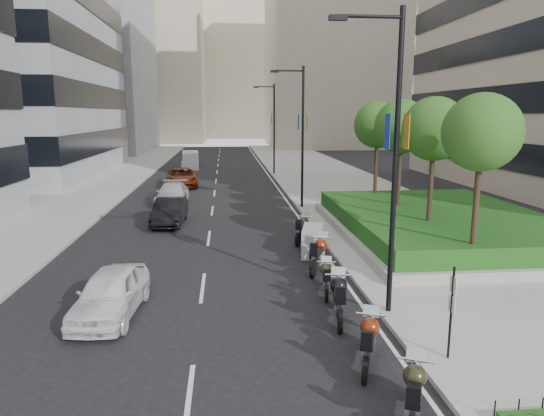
{
  "coord_description": "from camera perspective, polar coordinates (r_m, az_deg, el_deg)",
  "views": [
    {
      "loc": [
        -0.62,
        -12.61,
        6.1
      ],
      "look_at": [
        1.41,
        8.31,
        2.0
      ],
      "focal_mm": 32.0,
      "sensor_mm": 36.0,
      "label": 1
    }
  ],
  "objects": [
    {
      "name": "motorcycle_6",
      "position": [
        23.44,
        3.61,
        -2.5
      ],
      "size": [
        1.11,
        2.2,
        1.16
      ],
      "rotation": [
        0.0,
        0.0,
        1.17
      ],
      "color": "black",
      "rests_on": "ground"
    },
    {
      "name": "motorcycle_5",
      "position": [
        21.34,
        4.77,
        -3.88
      ],
      "size": [
        1.27,
        2.18,
        1.24
      ],
      "rotation": [
        0.0,
        0.0,
        1.34
      ],
      "color": "black",
      "rests_on": "ground"
    },
    {
      "name": "tree_0",
      "position": [
        18.96,
        23.46,
        8.1
      ],
      "size": [
        2.8,
        2.8,
        6.3
      ],
      "color": "#332319",
      "rests_on": "planter"
    },
    {
      "name": "car_c",
      "position": [
        33.77,
        -11.64,
        1.64
      ],
      "size": [
        2.04,
        4.98,
        1.44
      ],
      "primitive_type": "imported",
      "rotation": [
        0.0,
        0.0,
        0.0
      ],
      "color": "#BDBDBF",
      "rests_on": "ground"
    },
    {
      "name": "sidewalk_right",
      "position": [
        44.1,
        7.13,
        3.1
      ],
      "size": [
        10.0,
        100.0,
        0.15
      ],
      "primitive_type": "cube",
      "color": "#9E9B93",
      "rests_on": "ground"
    },
    {
      "name": "tree_1",
      "position": [
        22.55,
        18.54,
        8.76
      ],
      "size": [
        2.8,
        2.8,
        6.3
      ],
      "color": "#332319",
      "rests_on": "planter"
    },
    {
      "name": "lamp_post_2",
      "position": [
        48.86,
        0.06,
        9.82
      ],
      "size": [
        2.34,
        0.45,
        9.0
      ],
      "color": "black",
      "rests_on": "ground"
    },
    {
      "name": "motorcycle_0",
      "position": [
        10.73,
        16.32,
        -20.32
      ],
      "size": [
        1.07,
        2.08,
        1.1
      ],
      "rotation": [
        0.0,
        0.0,
        1.16
      ],
      "color": "black",
      "rests_on": "ground"
    },
    {
      "name": "tree_2",
      "position": [
        26.26,
        14.99,
        9.2
      ],
      "size": [
        2.8,
        2.8,
        6.3
      ],
      "color": "#332319",
      "rests_on": "planter"
    },
    {
      "name": "parking_sign",
      "position": [
        12.79,
        20.36,
        -10.98
      ],
      "size": [
        0.06,
        0.32,
        2.5
      ],
      "color": "black",
      "rests_on": "ground"
    },
    {
      "name": "building_cream_right",
      "position": [
        96.07,
        8.55,
        18.03
      ],
      "size": [
        28.0,
        24.0,
        36.0
      ],
      "primitive_type": "cube",
      "color": "#B7AD93",
      "rests_on": "ground"
    },
    {
      "name": "ground",
      "position": [
        14.02,
        -2.55,
        -14.75
      ],
      "size": [
        160.0,
        160.0,
        0.0
      ],
      "primitive_type": "plane",
      "color": "black",
      "rests_on": "ground"
    },
    {
      "name": "lane_edge",
      "position": [
        43.26,
        0.25,
        2.94
      ],
      "size": [
        0.12,
        100.0,
        0.01
      ],
      "primitive_type": "cube",
      "color": "silver",
      "rests_on": "ground"
    },
    {
      "name": "building_cream_centre",
      "position": [
        133.26,
        -4.57,
        16.55
      ],
      "size": [
        30.0,
        24.0,
        38.0
      ],
      "primitive_type": "cube",
      "color": "#B7AD93",
      "rests_on": "ground"
    },
    {
      "name": "lamp_post_1",
      "position": [
        31.0,
        3.35,
        9.1
      ],
      "size": [
        2.34,
        0.45,
        9.0
      ],
      "color": "black",
      "rests_on": "ground"
    },
    {
      "name": "tree_3",
      "position": [
        30.04,
        12.31,
        9.5
      ],
      "size": [
        2.8,
        2.8,
        6.3
      ],
      "color": "#332319",
      "rests_on": "planter"
    },
    {
      "name": "motorcycle_2",
      "position": [
        14.9,
        7.88,
        -10.49
      ],
      "size": [
        0.82,
        2.45,
        1.23
      ],
      "rotation": [
        0.0,
        0.0,
        1.39
      ],
      "color": "black",
      "rests_on": "ground"
    },
    {
      "name": "sidewalk_left",
      "position": [
        44.52,
        -20.31,
        2.57
      ],
      "size": [
        8.0,
        100.0,
        0.15
      ],
      "primitive_type": "cube",
      "color": "#9E9B93",
      "rests_on": "ground"
    },
    {
      "name": "planter",
      "position": [
        25.63,
        19.12,
        -2.55
      ],
      "size": [
        10.0,
        14.0,
        0.4
      ],
      "primitive_type": "cube",
      "color": "#9C9B91",
      "rests_on": "sidewalk_right"
    },
    {
      "name": "motorcycle_1",
      "position": [
        12.54,
        11.3,
        -15.19
      ],
      "size": [
        1.03,
        2.16,
        1.13
      ],
      "rotation": [
        0.0,
        0.0,
        1.2
      ],
      "color": "black",
      "rests_on": "ground"
    },
    {
      "name": "delivery_van",
      "position": [
        55.44,
        -9.59,
        5.49
      ],
      "size": [
        2.09,
        4.67,
        1.91
      ],
      "rotation": [
        0.0,
        0.0,
        0.08
      ],
      "color": "silver",
      "rests_on": "ground"
    },
    {
      "name": "car_b",
      "position": [
        27.65,
        -11.95,
        -0.41
      ],
      "size": [
        1.73,
        4.48,
        1.46
      ],
      "primitive_type": "imported",
      "rotation": [
        0.0,
        0.0,
        -0.04
      ],
      "color": "black",
      "rests_on": "ground"
    },
    {
      "name": "motorcycle_4",
      "position": [
        19.24,
        5.54,
        -5.45
      ],
      "size": [
        1.2,
        2.29,
        1.22
      ],
      "rotation": [
        0.0,
        0.0,
        1.14
      ],
      "color": "black",
      "rests_on": "ground"
    },
    {
      "name": "building_grey_far",
      "position": [
        86.32,
        -22.13,
        16.17
      ],
      "size": [
        22.0,
        26.0,
        30.0
      ],
      "primitive_type": "cube",
      "color": "gray",
      "rests_on": "ground"
    },
    {
      "name": "motorcycle_3",
      "position": [
        16.93,
        6.42,
        -8.21
      ],
      "size": [
        0.68,
        2.0,
        1.0
      ],
      "rotation": [
        0.0,
        0.0,
        1.38
      ],
      "color": "black",
      "rests_on": "ground"
    },
    {
      "name": "building_cream_left",
      "position": [
        114.47,
        -14.84,
        16.14
      ],
      "size": [
        26.0,
        24.0,
        34.0
      ],
      "primitive_type": "cube",
      "color": "#B7AD93",
      "rests_on": "ground"
    },
    {
      "name": "hedge",
      "position": [
        25.51,
        19.2,
        -1.24
      ],
      "size": [
        9.4,
        13.4,
        0.8
      ],
      "primitive_type": "cube",
      "color": "#224A15",
      "rests_on": "planter"
    },
    {
      "name": "car_a",
      "position": [
        15.8,
        -18.45,
        -9.47
      ],
      "size": [
        2.03,
        4.33,
        1.43
      ],
      "primitive_type": "imported",
      "rotation": [
        0.0,
        0.0,
        -0.08
      ],
      "color": "white",
      "rests_on": "ground"
    },
    {
      "name": "car_d",
      "position": [
        42.02,
        -10.54,
        3.57
      ],
      "size": [
        3.02,
        5.76,
        1.55
      ],
      "primitive_type": "imported",
      "rotation": [
        0.0,
        0.0,
        0.08
      ],
      "color": "#5B180A",
      "rests_on": "ground"
    },
    {
      "name": "lane_centre",
      "position": [
        43.06,
        -6.66,
        2.82
      ],
      "size": [
        0.12,
        100.0,
        0.01
      ],
      "primitive_type": "cube",
      "color": "silver",
      "rests_on": "ground"
    },
    {
      "name": "lamp_post_0",
      "position": [
        14.46,
        13.8,
        6.62
      ],
      "size": [
        2.34,
        0.45,
        9.0
      ],
      "color": "black",
      "rests_on": "ground"
    }
  ]
}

